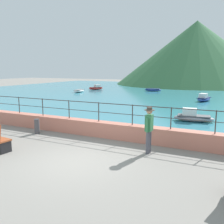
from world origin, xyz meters
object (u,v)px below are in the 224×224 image
at_px(boat_4, 153,90).
at_px(person_walking, 149,128).
at_px(boat_1, 193,117).
at_px(boat_6, 204,98).
at_px(boat_5, 96,88).
at_px(bollard, 37,126).
at_px(boat_3, 79,91).

bearing_deg(boat_4, person_walking, -73.83).
relative_size(boat_1, boat_6, 0.98).
height_order(boat_5, boat_6, same).
bearing_deg(bollard, boat_3, 117.84).
bearing_deg(boat_5, boat_3, -90.18).
bearing_deg(boat_6, boat_4, 132.09).
relative_size(boat_1, boat_3, 1.01).
xyz_separation_m(bollard, boat_5, (-9.71, 22.93, -0.03)).
height_order(person_walking, boat_1, person_walking).
bearing_deg(boat_5, boat_1, -46.30).
relative_size(boat_4, boat_6, 0.98).
distance_m(person_walking, boat_6, 16.26).
xyz_separation_m(person_walking, boat_5, (-15.45, 23.26, -0.65)).
bearing_deg(boat_6, boat_3, 171.03).
bearing_deg(bollard, boat_6, 68.99).
xyz_separation_m(boat_5, boat_6, (15.83, -7.01, 0.00)).
bearing_deg(bollard, boat_1, 42.85).
height_order(person_walking, boat_3, person_walking).
xyz_separation_m(boat_3, boat_4, (8.35, 5.79, 0.00)).
xyz_separation_m(bollard, boat_3, (-9.73, 18.42, -0.10)).
bearing_deg(boat_1, boat_3, 142.51).
relative_size(person_walking, boat_4, 0.73).
distance_m(bollard, boat_5, 24.90).
relative_size(bollard, boat_1, 0.30).
xyz_separation_m(boat_1, boat_3, (-16.20, 12.42, -0.07)).
relative_size(bollard, boat_6, 0.29).
xyz_separation_m(person_walking, boat_6, (0.37, 16.25, -0.65)).
distance_m(person_walking, bollard, 5.78).
height_order(boat_4, boat_6, boat_6).
bearing_deg(boat_4, boat_1, -66.70).
bearing_deg(boat_3, boat_6, -8.97).
xyz_separation_m(boat_1, boat_4, (-7.84, 18.21, -0.07)).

